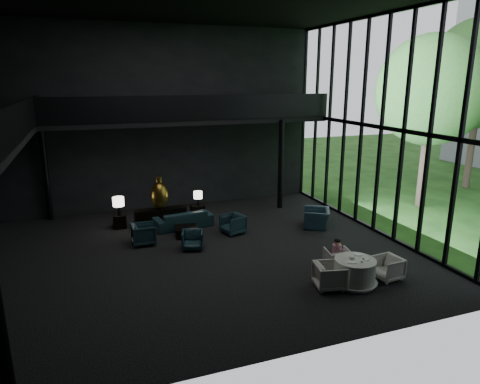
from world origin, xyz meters
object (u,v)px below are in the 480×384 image
object	(u,v)px
window_armchair	(317,215)
dining_chair_west	(330,274)
lounge_armchair_west	(144,233)
dining_chair_north	(338,259)
coffee_table	(186,232)
dining_chair_east	(387,267)
table_lamp_right	(198,196)
table_lamp_left	(118,202)
lounge_armchair_south	(193,240)
sofa	(183,215)
bronze_urn	(159,195)
console	(161,216)
side_table_left	(120,221)
side_table_right	(198,212)
dining_table	(354,273)
child	(337,248)
lounge_armchair_east	(233,223)

from	to	relation	value
window_armchair	dining_chair_west	xyz separation A→B (m)	(-2.26, -4.67, -0.09)
lounge_armchair_west	dining_chair_north	size ratio (longest dim) A/B	1.24
coffee_table	dining_chair_east	size ratio (longest dim) A/B	1.09
table_lamp_right	dining_chair_east	distance (m)	8.26
table_lamp_left	dining_chair_east	xyz separation A→B (m)	(7.03, -7.26, -0.70)
lounge_armchair_west	dining_chair_west	size ratio (longest dim) A/B	1.02
table_lamp_right	dining_chair_north	xyz separation A→B (m)	(2.80, -6.25, -0.69)
lounge_armchair_south	sofa	bearing A→B (deg)	101.98
lounge_armchair_south	dining_chair_east	distance (m)	6.40
lounge_armchair_south	dining_chair_west	distance (m)	5.05
sofa	bronze_urn	bearing A→B (deg)	-48.81
console	side_table_left	bearing A→B (deg)	175.71
side_table_left	dining_chair_west	size ratio (longest dim) A/B	0.63
console	table_lamp_left	bearing A→B (deg)	178.35
side_table_right	window_armchair	distance (m)	4.97
console	dining_chair_west	distance (m)	7.96
dining_table	dining_chair_west	bearing A→B (deg)	178.53
child	table_lamp_right	bearing A→B (deg)	-66.79
bronze_urn	side_table_right	distance (m)	1.86
window_armchair	table_lamp_left	bearing A→B (deg)	-79.69
lounge_armchair_west	console	bearing A→B (deg)	-25.31
side_table_right	coffee_table	bearing A→B (deg)	-115.97
bronze_urn	lounge_armchair_west	bearing A→B (deg)	-115.25
lounge_armchair_east	dining_chair_east	bearing A→B (deg)	14.41
side_table_right	coffee_table	xyz separation A→B (m)	(-0.93, -1.91, -0.12)
side_table_right	window_armchair	bearing A→B (deg)	-32.55
coffee_table	bronze_urn	bearing A→B (deg)	111.35
dining_table	dining_chair_west	world-z (taller)	dining_chair_west
sofa	table_lamp_right	bearing A→B (deg)	-145.13
bronze_urn	lounge_armchair_south	distance (m)	3.21
dining_chair_north	dining_chair_east	bearing A→B (deg)	145.49
side_table_left	table_lamp_right	xyz separation A→B (m)	(3.20, -0.04, 0.77)
lounge_armchair_west	window_armchair	size ratio (longest dim) A/B	0.74
side_table_right	lounge_armchair_south	bearing A→B (deg)	-107.38
side_table_right	sofa	world-z (taller)	sofa
lounge_armchair_south	window_armchair	size ratio (longest dim) A/B	0.59
side_table_left	window_armchair	size ratio (longest dim) A/B	0.45
console	side_table_right	size ratio (longest dim) A/B	3.47
coffee_table	lounge_armchair_east	bearing A→B (deg)	-10.33
console	sofa	bearing A→B (deg)	-40.46
sofa	dining_chair_east	bearing A→B (deg)	117.48
window_armchair	dining_table	size ratio (longest dim) A/B	0.88
table_lamp_left	child	xyz separation A→B (m)	(5.91, -6.28, -0.31)
side_table_left	lounge_armchair_south	xyz separation A→B (m)	(2.19, -3.15, 0.08)
dining_chair_east	sofa	bearing A→B (deg)	-150.44
bronze_urn	lounge_armchair_east	world-z (taller)	bronze_urn
coffee_table	dining_chair_north	bearing A→B (deg)	-50.21
sofa	dining_chair_west	xyz separation A→B (m)	(2.73, -6.46, -0.08)
child	dining_chair_east	bearing A→B (deg)	138.90
lounge_armchair_west	dining_table	xyz separation A→B (m)	(5.27, -5.18, -0.11)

